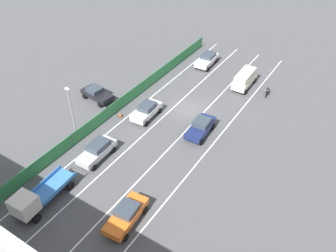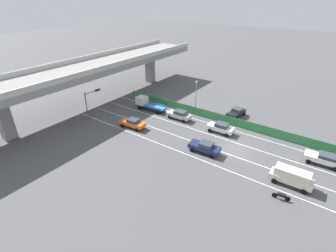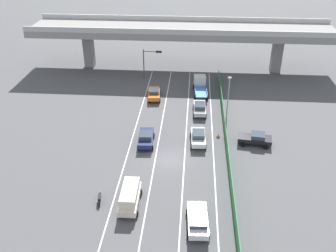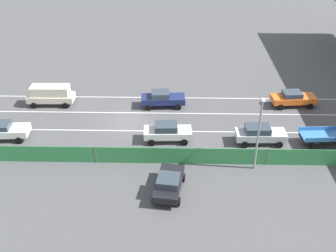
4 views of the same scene
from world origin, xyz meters
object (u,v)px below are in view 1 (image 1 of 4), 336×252
(car_taxi_orange, at_px, (126,214))
(car_sedan_navy, at_px, (201,127))
(car_sedan_white, at_px, (207,59))
(traffic_cone, at_px, (120,114))
(motorcycle, at_px, (267,91))
(car_van_cream, at_px, (245,78))
(street_lamp, at_px, (71,108))
(parked_sedan_dark, at_px, (97,93))
(flatbed_truck_blue, at_px, (35,199))
(car_hatchback_white, at_px, (147,110))
(car_sedan_silver, at_px, (97,150))

(car_taxi_orange, distance_m, car_sedan_navy, 13.60)
(car_sedan_white, relative_size, traffic_cone, 7.73)
(car_taxi_orange, height_order, motorcycle, car_taxi_orange)
(car_sedan_navy, bearing_deg, car_van_cream, -90.66)
(car_sedan_navy, height_order, street_lamp, street_lamp)
(car_van_cream, xyz_separation_m, parked_sedan_dark, (14.14, 12.64, -0.34))
(parked_sedan_dark, bearing_deg, car_taxi_orange, 138.77)
(flatbed_truck_blue, xyz_separation_m, traffic_cone, (2.45, -14.47, -0.96))
(car_sedan_navy, bearing_deg, parked_sedan_dark, 3.92)
(street_lamp, bearing_deg, car_van_cream, -119.18)
(car_sedan_navy, height_order, car_hatchback_white, car_hatchback_white)
(car_van_cream, bearing_deg, street_lamp, 60.82)
(car_sedan_white, height_order, street_lamp, street_lamp)
(car_sedan_navy, height_order, car_sedan_white, car_sedan_navy)
(car_hatchback_white, xyz_separation_m, street_lamp, (4.10, 7.22, 3.00))
(car_van_cream, height_order, motorcycle, car_van_cream)
(car_sedan_white, relative_size, motorcycle, 2.39)
(parked_sedan_dark, bearing_deg, car_van_cream, -138.20)
(car_van_cream, distance_m, car_hatchback_white, 14.11)
(flatbed_truck_blue, height_order, street_lamp, street_lamp)
(car_hatchback_white, relative_size, car_sedan_silver, 0.96)
(car_van_cream, bearing_deg, car_sedan_silver, 71.22)
(car_van_cream, relative_size, traffic_cone, 8.07)
(car_sedan_silver, distance_m, street_lamp, 5.05)
(car_taxi_orange, distance_m, street_lamp, 12.93)
(car_sedan_navy, relative_size, parked_sedan_dark, 1.04)
(car_sedan_navy, bearing_deg, traffic_cone, 13.53)
(motorcycle, bearing_deg, car_van_cream, -4.04)
(motorcycle, bearing_deg, flatbed_truck_blue, 69.98)
(street_lamp, bearing_deg, parked_sedan_dark, -65.09)
(parked_sedan_dark, bearing_deg, car_sedan_silver, 131.87)
(street_lamp, distance_m, traffic_cone, 6.87)
(flatbed_truck_blue, xyz_separation_m, street_lamp, (3.89, -8.84, 2.70))
(car_sedan_silver, bearing_deg, car_sedan_white, -90.39)
(car_sedan_silver, height_order, street_lamp, street_lamp)
(car_taxi_orange, height_order, car_van_cream, car_van_cream)
(car_sedan_silver, relative_size, flatbed_truck_blue, 0.72)
(car_sedan_white, height_order, motorcycle, car_sedan_white)
(car_taxi_orange, height_order, car_sedan_white, car_taxi_orange)
(car_sedan_white, relative_size, flatbed_truck_blue, 0.74)
(parked_sedan_dark, xyz_separation_m, traffic_cone, (-4.65, 1.29, -0.59))
(car_sedan_navy, height_order, parked_sedan_dark, car_sedan_navy)
(car_sedan_white, bearing_deg, car_hatchback_white, 90.10)
(car_sedan_silver, distance_m, motorcycle, 22.81)
(car_van_cream, bearing_deg, car_taxi_orange, 90.61)
(car_hatchback_white, height_order, parked_sedan_dark, car_hatchback_white)
(car_sedan_navy, bearing_deg, street_lamp, 36.15)
(car_van_cream, xyz_separation_m, traffic_cone, (9.49, 13.94, -0.92))
(car_sedan_navy, relative_size, car_hatchback_white, 1.06)
(car_taxi_orange, xyz_separation_m, car_sedan_navy, (0.41, -13.59, 0.02))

